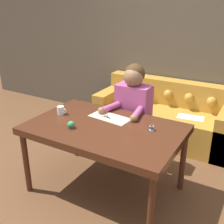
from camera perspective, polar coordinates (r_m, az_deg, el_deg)
ground_plane at (r=3.04m, az=0.48°, el=-16.72°), size 16.00×16.00×0.00m
wall_back at (r=4.21m, az=14.18°, el=13.26°), size 8.00×0.06×2.60m
dining_table at (r=2.77m, az=-1.52°, el=-4.19°), size 1.50×0.96×0.75m
couch at (r=4.13m, az=10.50°, el=-1.07°), size 1.92×0.77×0.80m
person at (r=3.28m, az=4.26°, el=-0.47°), size 0.47×0.56×1.24m
pattern_paper_main at (r=2.93m, az=-0.43°, el=-1.12°), size 0.46×0.26×0.00m
scissors at (r=2.92m, az=-0.72°, el=-1.20°), size 0.24×0.13×0.01m
mug at (r=3.05m, az=-10.35°, el=0.34°), size 0.11×0.08×0.09m
thread_spool at (r=2.68m, az=8.06°, el=-3.23°), size 0.04×0.04×0.05m
pin_cushion at (r=2.72m, az=-8.31°, el=-2.61°), size 0.07×0.07×0.07m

